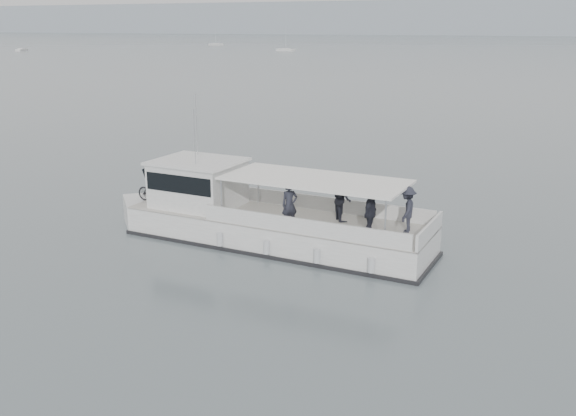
% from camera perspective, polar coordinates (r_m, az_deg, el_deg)
% --- Properties ---
extents(ground, '(1400.00, 1400.00, 0.00)m').
position_cam_1_polar(ground, '(27.23, 5.45, -2.74)').
color(ground, slate).
rests_on(ground, ground).
extents(headland, '(1400.00, 90.00, 28.00)m').
position_cam_1_polar(headland, '(584.55, 24.26, 15.18)').
color(headland, '#939EA8').
rests_on(headland, ground).
extents(tour_boat, '(14.57, 4.25, 6.08)m').
position_cam_1_polar(tour_boat, '(26.77, -3.39, -0.78)').
color(tour_boat, white).
rests_on(tour_boat, ground).
extents(moored_fleet, '(336.00, 367.95, 8.36)m').
position_cam_1_polar(moored_fleet, '(194.19, 22.37, 12.38)').
color(moored_fleet, white).
rests_on(moored_fleet, ground).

